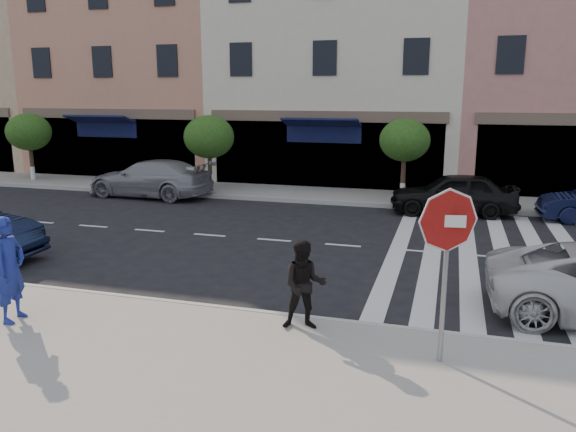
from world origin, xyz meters
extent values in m
plane|color=black|center=(0.00, 0.00, 0.00)|extent=(120.00, 120.00, 0.00)
cube|color=gray|center=(0.00, -3.75, 0.07)|extent=(60.00, 4.50, 0.15)
cube|color=gray|center=(0.00, 11.00, 0.07)|extent=(60.00, 3.00, 0.15)
cube|color=tan|center=(-11.00, 17.00, 7.00)|extent=(10.00, 9.00, 14.00)
cube|color=beige|center=(-0.50, 17.00, 5.50)|extent=(11.00, 9.00, 11.00)
cylinder|color=#473323|center=(-14.00, 10.80, 0.98)|extent=(0.18, 0.18, 1.65)
cylinder|color=silver|center=(-14.00, 10.80, 0.45)|extent=(0.20, 0.20, 0.60)
ellipsoid|color=#204513|center=(-14.00, 10.80, 2.35)|extent=(2.00, 2.00, 1.70)
cylinder|color=#473323|center=(-5.00, 10.80, 0.95)|extent=(0.18, 0.18, 1.60)
cylinder|color=silver|center=(-5.00, 10.80, 0.45)|extent=(0.20, 0.20, 0.60)
ellipsoid|color=#204513|center=(-5.00, 10.80, 2.32)|extent=(2.10, 2.10, 1.79)
cylinder|color=#473323|center=(3.00, 10.80, 1.00)|extent=(0.18, 0.18, 1.71)
cylinder|color=silver|center=(3.00, 10.80, 0.45)|extent=(0.20, 0.20, 0.60)
ellipsoid|color=#204513|center=(3.00, 10.80, 2.38)|extent=(1.90, 1.90, 1.62)
cylinder|color=gray|center=(4.76, -2.60, 1.36)|extent=(0.09, 0.09, 2.42)
cylinder|color=white|center=(4.76, -2.61, 2.35)|extent=(0.94, 0.15, 0.94)
cylinder|color=#9E1411|center=(4.76, -2.63, 2.35)|extent=(0.87, 0.16, 0.88)
cube|color=white|center=(4.76, -2.66, 2.35)|extent=(0.49, 0.09, 0.18)
imported|color=navy|center=(-2.60, -3.11, 1.10)|extent=(0.54, 0.74, 1.90)
imported|color=black|center=(2.47, -2.00, 0.93)|extent=(0.89, 0.77, 1.56)
imported|color=gray|center=(-6.87, 9.10, 0.75)|extent=(5.30, 2.48, 1.50)
imported|color=black|center=(4.87, 9.10, 0.72)|extent=(4.39, 2.08, 1.45)
camera|label=1|loc=(4.75, -10.78, 4.15)|focal=35.00mm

